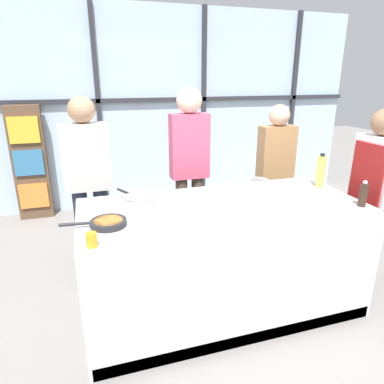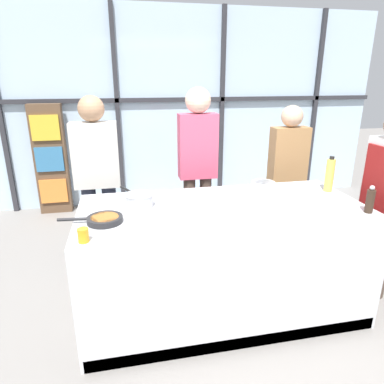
% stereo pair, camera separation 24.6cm
% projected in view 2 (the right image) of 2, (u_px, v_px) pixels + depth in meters
% --- Properties ---
extents(ground_plane, '(18.00, 18.00, 0.00)m').
position_uv_depth(ground_plane, '(220.00, 306.00, 2.92)').
color(ground_plane, gray).
extents(back_window_wall, '(6.40, 0.10, 2.80)m').
position_uv_depth(back_window_wall, '(171.00, 109.00, 5.03)').
color(back_window_wall, silver).
rests_on(back_window_wall, ground_plane).
extents(bookshelf, '(0.43, 0.19, 1.52)m').
position_uv_depth(bookshelf, '(51.00, 160.00, 4.73)').
color(bookshelf, brown).
rests_on(bookshelf, ground_plane).
extents(demo_island, '(2.19, 1.00, 0.91)m').
position_uv_depth(demo_island, '(222.00, 259.00, 2.77)').
color(demo_island, silver).
rests_on(demo_island, ground_plane).
extents(spectator_far_left, '(0.43, 0.24, 1.70)m').
position_uv_depth(spectator_far_left, '(97.00, 174.00, 3.27)').
color(spectator_far_left, '#232838').
rests_on(spectator_far_left, ground_plane).
extents(spectator_center_left, '(0.38, 0.25, 1.77)m').
position_uv_depth(spectator_center_left, '(198.00, 162.00, 3.44)').
color(spectator_center_left, '#47382D').
rests_on(spectator_center_left, ground_plane).
extents(spectator_center_right, '(0.39, 0.22, 1.58)m').
position_uv_depth(spectator_center_right, '(287.00, 170.00, 3.67)').
color(spectator_center_right, '#47382D').
rests_on(spectator_center_right, ground_plane).
extents(frying_pan, '(0.44, 0.24, 0.04)m').
position_uv_depth(frying_pan, '(104.00, 219.00, 2.33)').
color(frying_pan, '#232326').
rests_on(frying_pan, demo_island).
extents(saucepan, '(0.25, 0.37, 0.10)m').
position_uv_depth(saucepan, '(139.00, 200.00, 2.61)').
color(saucepan, silver).
rests_on(saucepan, demo_island).
extents(white_plate, '(0.28, 0.28, 0.01)m').
position_uv_depth(white_plate, '(291.00, 204.00, 2.66)').
color(white_plate, white).
rests_on(white_plate, demo_island).
extents(mixing_bowl, '(0.21, 0.21, 0.06)m').
position_uv_depth(mixing_bowl, '(263.00, 185.00, 3.06)').
color(mixing_bowl, silver).
rests_on(mixing_bowl, demo_island).
extents(oil_bottle, '(0.07, 0.07, 0.31)m').
position_uv_depth(oil_bottle, '(330.00, 175.00, 2.93)').
color(oil_bottle, '#E0CC4C').
rests_on(oil_bottle, demo_island).
extents(pepper_grinder, '(0.06, 0.06, 0.21)m').
position_uv_depth(pepper_grinder, '(370.00, 200.00, 2.48)').
color(pepper_grinder, '#332319').
rests_on(pepper_grinder, demo_island).
extents(juice_glass_near, '(0.07, 0.07, 0.09)m').
position_uv_depth(juice_glass_near, '(83.00, 235.00, 2.05)').
color(juice_glass_near, orange).
rests_on(juice_glass_near, demo_island).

